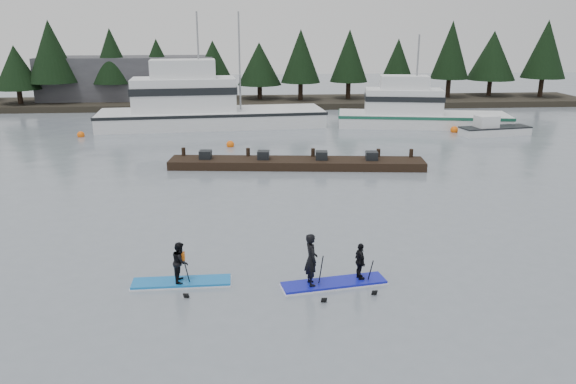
{
  "coord_description": "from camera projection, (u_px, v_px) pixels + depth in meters",
  "views": [
    {
      "loc": [
        -1.92,
        -17.98,
        8.33
      ],
      "look_at": [
        0.0,
        6.0,
        1.1
      ],
      "focal_mm": 35.0,
      "sensor_mm": 36.0,
      "label": 1
    }
  ],
  "objects": [
    {
      "name": "fishing_boat_medium",
      "position": [
        417.0,
        119.0,
        47.43
      ],
      "size": [
        14.49,
        6.39,
        8.4
      ],
      "rotation": [
        0.0,
        0.0,
        -0.18
      ],
      "color": "white",
      "rests_on": "ground"
    },
    {
      "name": "waterfront_building",
      "position": [
        129.0,
        81.0,
        59.93
      ],
      "size": [
        18.0,
        6.0,
        5.0
      ],
      "primitive_type": "cube",
      "color": "#4C4C51",
      "rests_on": "ground"
    },
    {
      "name": "paddleboard_solo",
      "position": [
        181.0,
        270.0,
        18.57
      ],
      "size": [
        3.26,
        1.09,
        1.9
      ],
      "rotation": [
        0.0,
        0.0,
        0.02
      ],
      "color": "blue",
      "rests_on": "ground"
    },
    {
      "name": "buoy_a",
      "position": [
        81.0,
        137.0,
        43.04
      ],
      "size": [
        0.55,
        0.55,
        0.55
      ],
      "primitive_type": "sphere",
      "color": "#FE640C",
      "rests_on": "ground"
    },
    {
      "name": "buoy_c",
      "position": [
        454.0,
        132.0,
        44.93
      ],
      "size": [
        0.61,
        0.61,
        0.61
      ],
      "primitive_type": "sphere",
      "color": "#FE640C",
      "rests_on": "ground"
    },
    {
      "name": "ground",
      "position": [
        302.0,
        271.0,
        19.71
      ],
      "size": [
        160.0,
        160.0,
        0.0
      ],
      "primitive_type": "plane",
      "color": "slate",
      "rests_on": "ground"
    },
    {
      "name": "floating_dock",
      "position": [
        297.0,
        163.0,
        33.82
      ],
      "size": [
        15.41,
        3.67,
        0.51
      ],
      "primitive_type": "cube",
      "rotation": [
        0.0,
        0.0,
        -0.11
      ],
      "color": "black",
      "rests_on": "ground"
    },
    {
      "name": "far_shore",
      "position": [
        261.0,
        102.0,
        59.72
      ],
      "size": [
        70.0,
        8.0,
        0.6
      ],
      "primitive_type": "cube",
      "color": "#2D281E",
      "rests_on": "ground"
    },
    {
      "name": "skiff",
      "position": [
        495.0,
        131.0,
        43.73
      ],
      "size": [
        5.66,
        2.53,
        0.64
      ],
      "primitive_type": "cube",
      "rotation": [
        0.0,
        0.0,
        0.17
      ],
      "color": "white",
      "rests_on": "ground"
    },
    {
      "name": "paddleboard_duo",
      "position": [
        331.0,
        267.0,
        18.44
      ],
      "size": [
        3.57,
        1.49,
        2.34
      ],
      "rotation": [
        0.0,
        0.0,
        0.16
      ],
      "color": "#1218AF",
      "rests_on": "ground"
    },
    {
      "name": "treeline",
      "position": [
        261.0,
        105.0,
        59.81
      ],
      "size": [
        60.0,
        4.0,
        8.0
      ],
      "primitive_type": null,
      "color": "black",
      "rests_on": "ground"
    },
    {
      "name": "fishing_boat_large",
      "position": [
        205.0,
        117.0,
        47.29
      ],
      "size": [
        18.98,
        6.66,
        10.4
      ],
      "rotation": [
        0.0,
        0.0,
        0.08
      ],
      "color": "white",
      "rests_on": "ground"
    },
    {
      "name": "buoy_b",
      "position": [
        230.0,
        147.0,
        39.6
      ],
      "size": [
        0.55,
        0.55,
        0.55
      ],
      "primitive_type": "sphere",
      "color": "#FE640C",
      "rests_on": "ground"
    }
  ]
}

